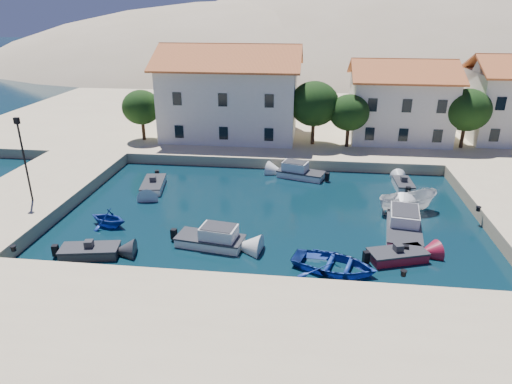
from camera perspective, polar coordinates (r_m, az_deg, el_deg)
ground at (r=25.44m, az=-0.38°, el=-12.13°), size 400.00×400.00×0.00m
quay_south at (r=20.48m, az=-2.65°, el=-20.40°), size 52.00×12.00×1.00m
quay_west at (r=40.16m, az=-26.35°, el=-0.37°), size 8.00×20.00×1.00m
quay_north at (r=60.44m, az=6.14°, el=8.86°), size 80.00×36.00×1.00m
hills at (r=150.37m, az=13.64°, el=7.08°), size 254.00×176.00×99.00m
building_left at (r=50.30m, az=-3.22°, el=12.57°), size 14.70×9.45×9.70m
building_mid at (r=51.50m, az=17.54°, el=11.02°), size 10.50×8.40×8.30m
trees at (r=47.29m, az=9.13°, el=10.35°), size 37.30×5.30×6.45m
lamppost at (r=36.48m, az=-27.12°, el=4.49°), size 0.35×0.25×6.22m
bollards at (r=28.01m, az=6.35°, el=-6.06°), size 29.36×9.56×0.30m
motorboat_grey_sw at (r=30.20m, az=-20.03°, el=-7.00°), size 3.76×2.18×1.25m
cabin_cruiser_south at (r=29.64m, az=-5.75°, el=-5.82°), size 4.58×2.50×1.60m
rowboat_south at (r=27.54m, az=9.69°, el=-9.55°), size 5.72×4.72×1.03m
motorboat_red_se at (r=29.27m, az=17.25°, el=-7.59°), size 3.81×2.60×1.25m
cabin_cruiser_east at (r=32.53m, az=18.01°, el=-4.21°), size 3.02×5.80×1.60m
boat_east at (r=36.11m, az=18.25°, el=-2.39°), size 5.00×3.35×1.81m
motorboat_white_ne at (r=40.62m, az=17.92°, el=0.87°), size 1.52×3.06×1.25m
rowboat_west at (r=33.88m, az=-17.88°, el=-4.00°), size 3.40×3.13×1.49m
motorboat_white_west at (r=39.60m, az=-12.70°, el=0.87°), size 2.35×4.10×1.25m
cabin_cruiser_north at (r=41.19m, az=5.64°, el=2.43°), size 4.47×2.89×1.60m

